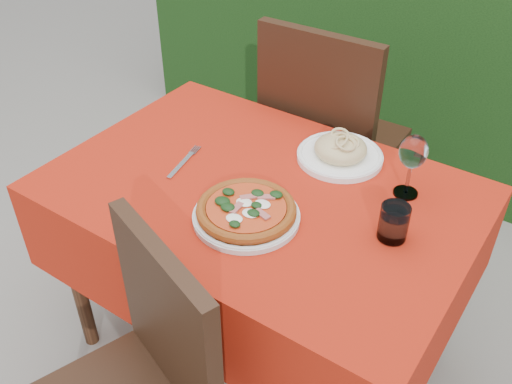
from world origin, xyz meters
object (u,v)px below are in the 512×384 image
Objects in this scene: fork at (181,165)px; pizza_plate at (246,212)px; chair_far at (327,132)px; water_glass at (393,224)px; pasta_plate at (340,152)px; wine_glass at (413,154)px; chair_near at (137,384)px.

pizza_plate is at bearing -28.57° from fork.
chair_far reaches higher than water_glass.
pasta_plate is 1.38× the size of wine_glass.
wine_glass is (0.25, -0.05, 0.11)m from pasta_plate.
pasta_plate is at bearing 27.07° from fork.
chair_far is at bearing 101.17° from pizza_plate.
fork is at bearing -141.06° from pasta_plate.
chair_near is 4.69× the size of wine_glass.
chair_far is 0.68m from wine_glass.
pasta_plate is at bearing 104.56° from chair_near.
chair_near is 0.77m from water_glass.
wine_glass reaches higher than pasta_plate.
chair_far is 0.82m from water_glass.
water_glass is at bearing -6.86° from fork.
pizza_plate is at bearing -131.61° from wine_glass.
fork is (-0.69, -0.06, -0.04)m from water_glass.
pasta_plate is at bearing 80.00° from pizza_plate.
pasta_plate is 0.51m from fork.
chair_far reaches higher than pasta_plate.
pasta_plate is 1.30× the size of fork.
water_glass is 0.23m from wine_glass.
chair_far is 3.82× the size of pasta_plate.
chair_near is at bearing 95.67° from chair_far.
wine_glass reaches higher than fork.
chair_near is at bearing -111.25° from wine_glass.
wine_glass is at bearing -12.51° from pasta_plate.
pizza_plate is 0.49m from wine_glass.
chair_near is at bearing -90.30° from pizza_plate.
water_glass is at bearing 23.24° from pizza_plate.
chair_far is at bearing 130.48° from water_glass.
chair_near reaches higher than fork.
wine_glass is 0.94× the size of fork.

